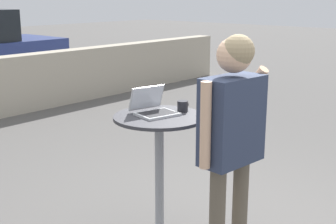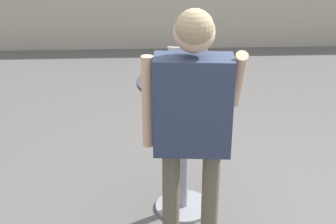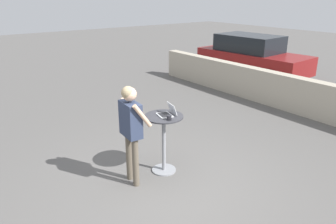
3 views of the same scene
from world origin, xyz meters
name	(u,v)px [view 3 (image 3 of 3)]	position (x,y,z in m)	size (l,w,h in m)	color
ground_plane	(166,188)	(0.00, 0.00, 0.00)	(50.00, 50.00, 0.00)	#5B5956
pavement_kerb	(328,103)	(0.00, 5.15, 0.49)	(12.98, 0.35, 0.98)	#B2A893
cafe_table	(164,135)	(-0.49, 0.32, 0.72)	(0.70, 0.70, 1.10)	gray
laptop	(167,113)	(-0.48, 0.38, 1.14)	(0.35, 0.36, 0.20)	silver
coffee_mug	(169,118)	(-0.27, 0.27, 1.14)	(0.12, 0.08, 0.08)	#232328
standing_person	(131,122)	(-0.50, -0.35, 1.13)	(0.61, 0.36, 1.75)	brown
parked_car_further_down	(251,56)	(-4.42, 7.49, 0.80)	(4.49, 2.06, 1.60)	maroon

